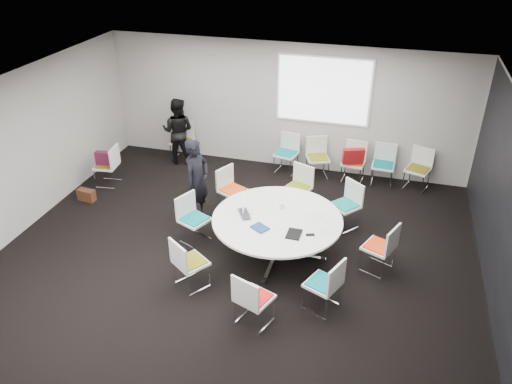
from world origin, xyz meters
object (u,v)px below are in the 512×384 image
(chair_ring_d, at_px, (232,198))
(chair_ring_b, at_px, (345,213))
(chair_ring_f, at_px, (191,271))
(chair_back_e, at_px, (417,177))
(chair_ring_g, at_px, (254,307))
(chair_person_back, at_px, (183,148))
(maroon_bag, at_px, (105,158))
(chair_back_a, at_px, (286,161))
(chair_back_b, at_px, (317,165))
(cup, at_px, (282,206))
(person_main, at_px, (197,181))
(chair_ring_e, at_px, (195,228))
(person_back, at_px, (178,131))
(chair_back_c, at_px, (353,170))
(chair_ring_h, at_px, (323,293))
(chair_ring_a, at_px, (378,256))
(chair_ring_c, at_px, (297,196))
(chair_spare_left, at_px, (108,173))
(brown_bag, at_px, (86,195))
(chair_back_d, at_px, (382,172))
(laptop, at_px, (247,213))
(conference_table, at_px, (277,228))

(chair_ring_d, bearing_deg, chair_ring_b, 116.67)
(chair_ring_f, distance_m, chair_back_e, 5.39)
(chair_ring_g, bearing_deg, chair_person_back, 144.04)
(chair_ring_g, relative_size, maroon_bag, 2.20)
(maroon_bag, bearing_deg, chair_back_a, 24.44)
(chair_back_b, height_order, cup, chair_back_b)
(person_main, bearing_deg, chair_ring_e, -149.17)
(chair_ring_d, xyz_separation_m, chair_back_a, (0.64, 1.89, 0.00))
(person_back, bearing_deg, chair_person_back, -95.34)
(person_back, bearing_deg, chair_back_c, 176.79)
(chair_ring_f, height_order, chair_back_e, same)
(person_back, relative_size, maroon_bag, 3.85)
(chair_ring_e, distance_m, chair_ring_h, 2.68)
(chair_back_a, bearing_deg, chair_back_e, -168.95)
(chair_back_e, bearing_deg, chair_person_back, 19.59)
(chair_ring_g, distance_m, chair_person_back, 5.64)
(chair_ring_a, distance_m, chair_ring_c, 2.26)
(chair_ring_e, height_order, cup, chair_ring_e)
(chair_ring_e, relative_size, chair_ring_f, 1.00)
(chair_spare_left, relative_size, person_back, 0.57)
(chair_back_c, height_order, brown_bag, chair_back_c)
(cup, bearing_deg, chair_back_d, 59.98)
(chair_ring_h, relative_size, chair_spare_left, 1.00)
(chair_ring_f, bearing_deg, chair_ring_g, 11.14)
(chair_back_b, bearing_deg, chair_ring_f, 51.35)
(chair_back_a, xyz_separation_m, laptop, (0.02, -3.07, 0.47))
(chair_back_d, relative_size, maroon_bag, 2.20)
(cup, height_order, maroon_bag, cup)
(conference_table, xyz_separation_m, chair_back_a, (-0.52, 3.05, -0.26))
(chair_ring_f, xyz_separation_m, chair_back_c, (2.04, 4.17, 0.00))
(chair_back_b, bearing_deg, laptop, 55.49)
(person_back, distance_m, cup, 3.95)
(chair_ring_g, xyz_separation_m, person_main, (-1.76, 2.37, 0.54))
(chair_ring_c, height_order, chair_ring_d, same)
(maroon_bag, bearing_deg, chair_ring_d, -5.69)
(chair_ring_f, relative_size, chair_person_back, 1.00)
(laptop, relative_size, brown_bag, 1.01)
(chair_ring_d, height_order, chair_spare_left, same)
(conference_table, xyz_separation_m, chair_ring_c, (0.03, 1.58, -0.26))
(chair_ring_e, bearing_deg, maroon_bag, -95.78)
(chair_back_e, relative_size, chair_spare_left, 1.00)
(chair_back_e, distance_m, person_back, 5.32)
(chair_ring_g, distance_m, laptop, 1.81)
(chair_ring_a, relative_size, chair_ring_b, 1.00)
(chair_ring_d, bearing_deg, chair_ring_f, 27.91)
(person_main, bearing_deg, chair_ring_h, -109.27)
(conference_table, bearing_deg, person_main, 157.50)
(chair_ring_b, xyz_separation_m, chair_back_e, (1.28, 1.86, 0.00))
(chair_ring_e, height_order, chair_back_c, same)
(chair_ring_b, xyz_separation_m, chair_person_back, (-4.02, 1.86, 0.00))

